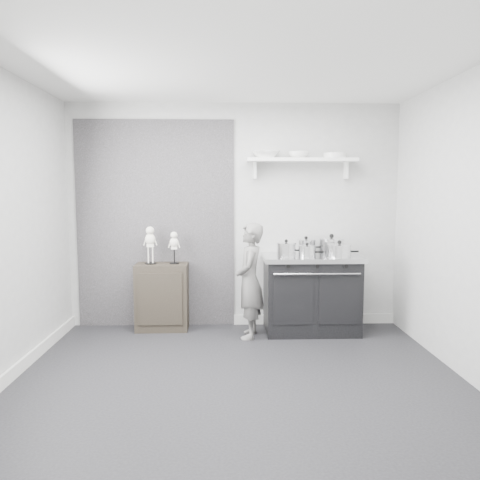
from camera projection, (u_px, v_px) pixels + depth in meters
name	position (u px, v px, depth m)	size (l,w,h in m)	color
ground	(238.00, 383.00, 4.05)	(4.00, 4.00, 0.00)	black
room_shell	(227.00, 193.00, 4.02)	(4.02, 3.62, 2.71)	#A6A6A3
wall_shelf	(302.00, 161.00, 5.53)	(1.30, 0.26, 0.24)	white
stove	(311.00, 293.00, 5.50)	(1.13, 0.71, 0.91)	black
side_cabinet	(162.00, 297.00, 5.58)	(0.61, 0.36, 0.80)	black
child	(250.00, 281.00, 5.25)	(0.47, 0.31, 1.30)	slate
pot_front_left	(286.00, 250.00, 5.32)	(0.31, 0.22, 0.20)	silver
pot_back_left	(306.00, 246.00, 5.59)	(0.32, 0.23, 0.21)	silver
pot_back_right	(331.00, 246.00, 5.58)	(0.39, 0.30, 0.24)	silver
pot_front_right	(339.00, 251.00, 5.27)	(0.36, 0.27, 0.19)	silver
pot_front_center	(307.00, 251.00, 5.30)	(0.29, 0.20, 0.16)	silver
skeleton_full	(150.00, 242.00, 5.51)	(0.14, 0.09, 0.51)	white
skeleton_torso	(174.00, 245.00, 5.52)	(0.12, 0.08, 0.44)	white
bowl_large	(266.00, 155.00, 5.51)	(0.33, 0.33, 0.08)	white
bowl_small	(298.00, 155.00, 5.52)	(0.24, 0.24, 0.07)	white
plate_stack	(335.00, 156.00, 5.53)	(0.27, 0.27, 0.06)	white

